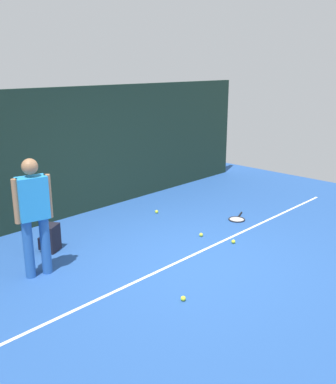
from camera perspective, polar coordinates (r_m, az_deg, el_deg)
name	(u,v)px	position (r m, az deg, el deg)	size (l,w,h in m)	color
ground_plane	(187,259)	(6.85, 2.45, -8.71)	(12.00, 12.00, 0.00)	#234C93
back_fence	(71,153)	(8.64, -12.62, 4.97)	(10.00, 0.10, 2.51)	#192D23
court_line	(186,258)	(6.86, 2.34, -8.66)	(9.00, 0.05, 0.00)	white
tennis_player	(34,211)	(6.27, -17.15, -2.36)	(0.52, 0.30, 1.70)	#2659A5
tennis_racket	(237,219)	(8.59, 9.02, -3.50)	(0.63, 0.42, 0.03)	black
backpack	(50,238)	(7.29, -15.15, -5.89)	(0.37, 0.37, 0.44)	black
tennis_ball_near_player	(183,298)	(5.72, 2.00, -13.74)	(0.07, 0.07, 0.07)	#CCE033
tennis_ball_by_fence	(233,242)	(7.46, 8.55, -6.43)	(0.07, 0.07, 0.07)	#CCE033
tennis_ball_mid_court	(157,212)	(8.83, -1.50, -2.59)	(0.07, 0.07, 0.07)	#CCE033
tennis_ball_far_left	(201,235)	(7.69, 4.35, -5.60)	(0.07, 0.07, 0.07)	#CCE033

